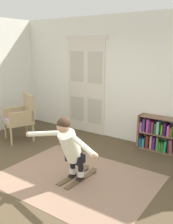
% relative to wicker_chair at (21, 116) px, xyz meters
% --- Properties ---
extents(ground_plane, '(7.20, 7.20, 0.00)m').
position_rel_wicker_chair_xyz_m(ground_plane, '(1.93, -1.16, -0.58)').
color(ground_plane, '#4E3F2B').
extents(back_wall, '(6.00, 0.10, 2.90)m').
position_rel_wicker_chair_xyz_m(back_wall, '(1.93, 1.44, 0.87)').
color(back_wall, white).
rests_on(back_wall, ground).
extents(double_door, '(1.22, 0.05, 2.45)m').
position_rel_wicker_chair_xyz_m(double_door, '(0.92, 1.38, 0.65)').
color(double_door, beige).
rests_on(double_door, ground).
extents(rug, '(2.57, 1.94, 0.01)m').
position_rel_wicker_chair_xyz_m(rug, '(2.22, -0.77, -0.58)').
color(rug, '#8E6E59').
rests_on(rug, ground).
extents(wicker_chair, '(0.79, 0.79, 1.10)m').
position_rel_wicker_chair_xyz_m(wicker_chair, '(0.00, 0.00, 0.00)').
color(wicker_chair, tan).
rests_on(wicker_chair, ground).
extents(skis_pair, '(0.32, 0.79, 0.07)m').
position_rel_wicker_chair_xyz_m(skis_pair, '(2.23, -0.74, -0.56)').
color(skis_pair, brown).
rests_on(skis_pair, rug).
extents(person_skier, '(1.48, 0.61, 1.08)m').
position_rel_wicker_chair_xyz_m(person_skier, '(2.21, -0.94, 0.09)').
color(person_skier, white).
rests_on(person_skier, skis_pair).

